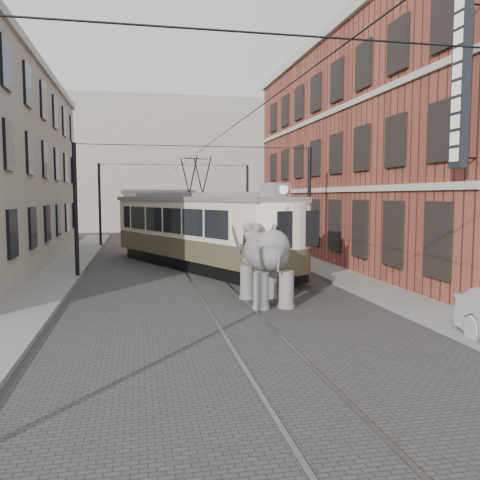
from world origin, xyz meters
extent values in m
plane|color=#3A3836|center=(0.00, 0.00, 0.00)|extent=(120.00, 120.00, 0.00)
cube|color=slate|center=(6.00, 0.00, 0.07)|extent=(2.00, 60.00, 0.15)
cube|color=slate|center=(-6.50, 0.00, 0.07)|extent=(2.00, 60.00, 0.15)
cube|color=brown|center=(11.00, 9.00, 6.00)|extent=(8.00, 26.00, 12.00)
cube|color=gray|center=(0.00, 40.00, 7.00)|extent=(28.00, 10.00, 14.00)
camera|label=1|loc=(-2.88, -17.01, 3.67)|focal=37.38mm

